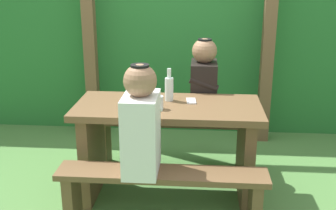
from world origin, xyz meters
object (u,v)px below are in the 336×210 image
at_px(picnic_table, 168,135).
at_px(bottle_left, 170,88).
at_px(bench_far, 172,133).
at_px(drinking_glass, 158,102).
at_px(bench_near, 162,190).
at_px(person_white_shirt, 141,124).
at_px(cell_phone, 191,101).
at_px(person_black_coat, 204,84).

xyz_separation_m(picnic_table, bottle_left, (0.00, 0.11, 0.35)).
xyz_separation_m(bench_far, drinking_glass, (-0.06, -0.61, 0.48)).
bearing_deg(bench_near, person_white_shirt, 178.56).
distance_m(picnic_table, person_white_shirt, 0.59).
distance_m(person_white_shirt, cell_phone, 0.67).
distance_m(drinking_glass, bottle_left, 0.23).
relative_size(person_black_coat, bottle_left, 2.84).
relative_size(drinking_glass, cell_phone, 0.69).
xyz_separation_m(person_black_coat, bottle_left, (-0.26, -0.40, 0.07)).
height_order(picnic_table, drinking_glass, drinking_glass).
bearing_deg(drinking_glass, person_black_coat, 61.68).
height_order(person_white_shirt, drinking_glass, person_white_shirt).
xyz_separation_m(person_white_shirt, bottle_left, (0.14, 0.62, 0.07)).
bearing_deg(bench_near, bench_far, 90.00).
relative_size(person_white_shirt, drinking_glass, 7.41).
xyz_separation_m(bench_near, person_white_shirt, (-0.13, 0.00, 0.47)).
bearing_deg(picnic_table, bench_far, 90.00).
distance_m(person_black_coat, bottle_left, 0.48).
xyz_separation_m(picnic_table, person_black_coat, (0.27, 0.51, 0.28)).
xyz_separation_m(bench_far, person_black_coat, (0.27, -0.00, 0.47)).
bearing_deg(bench_far, bench_near, -90.00).
height_order(bottle_left, cell_phone, bottle_left).
relative_size(person_white_shirt, person_black_coat, 1.00).
relative_size(person_black_coat, drinking_glass, 7.41).
bearing_deg(picnic_table, bench_near, -90.00).
height_order(bench_far, person_white_shirt, person_white_shirt).
relative_size(picnic_table, bench_near, 1.00).
distance_m(bench_far, bottle_left, 0.67).
height_order(person_black_coat, bottle_left, person_black_coat).
bearing_deg(bench_near, person_black_coat, 75.26).
height_order(bench_near, person_white_shirt, person_white_shirt).
height_order(person_white_shirt, bottle_left, person_white_shirt).
xyz_separation_m(bench_far, cell_phone, (0.17, -0.42, 0.44)).
relative_size(picnic_table, person_white_shirt, 1.95).
bearing_deg(bottle_left, picnic_table, -91.76).
bearing_deg(person_white_shirt, drinking_glass, 80.06).
xyz_separation_m(person_white_shirt, drinking_glass, (0.07, 0.40, 0.02)).
xyz_separation_m(picnic_table, cell_phone, (0.17, 0.09, 0.25)).
bearing_deg(person_white_shirt, picnic_table, 75.36).
relative_size(picnic_table, cell_phone, 10.00).
height_order(bench_far, bottle_left, bottle_left).
bearing_deg(picnic_table, person_white_shirt, -104.64).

